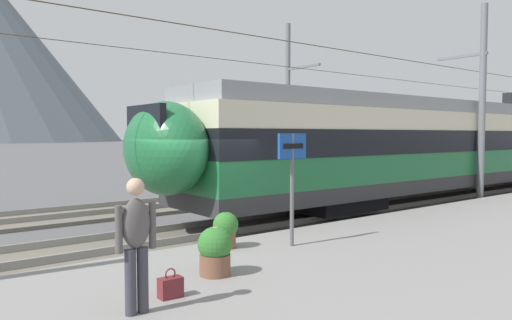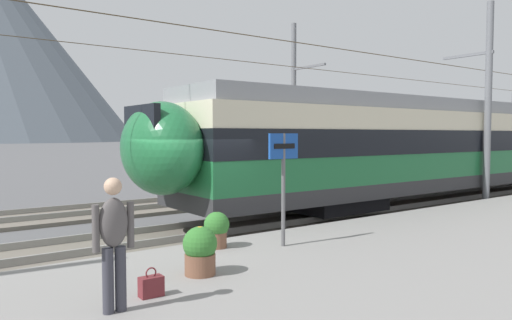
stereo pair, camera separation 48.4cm
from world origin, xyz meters
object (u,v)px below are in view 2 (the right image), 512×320
at_px(train_far_track, 471,141).
at_px(handbag_beside_passenger, 151,286).
at_px(passenger_walking, 114,237).
at_px(platform_sign, 283,164).
at_px(catenary_mast_far_side, 296,103).
at_px(catenary_mast_mid, 485,101).
at_px(potted_plant_platform_edge, 217,228).
at_px(potted_plant_by_shelter, 200,249).
at_px(train_near_platform, 468,144).

distance_m(train_far_track, handbag_beside_passenger, 26.63).
bearing_deg(passenger_walking, platform_sign, 20.96).
xyz_separation_m(catenary_mast_far_side, platform_sign, (-9.13, -10.22, -2.08)).
xyz_separation_m(train_far_track, handbag_beside_passenger, (-24.77, -9.62, -1.70)).
bearing_deg(catenary_mast_mid, platform_sign, -170.54).
height_order(catenary_mast_far_side, platform_sign, catenary_mast_far_side).
bearing_deg(train_far_track, passenger_walking, -158.70).
relative_size(potted_plant_platform_edge, potted_plant_by_shelter, 0.92).
bearing_deg(train_near_platform, catenary_mast_mid, -136.76).
distance_m(catenary_mast_far_side, potted_plant_by_shelter, 16.19).
distance_m(train_near_platform, passenger_walking, 17.10).
distance_m(platform_sign, potted_plant_platform_edge, 1.82).
bearing_deg(passenger_walking, potted_plant_by_shelter, 25.07).
xyz_separation_m(platform_sign, potted_plant_by_shelter, (-2.31, -0.74, -1.23)).
height_order(train_far_track, potted_plant_platform_edge, train_far_track).
relative_size(handbag_beside_passenger, potted_plant_by_shelter, 0.53).
xyz_separation_m(train_near_platform, platform_sign, (-12.41, -3.32, -0.20)).
height_order(catenary_mast_far_side, potted_plant_platform_edge, catenary_mast_far_side).
relative_size(catenary_mast_far_side, passenger_walking, 25.86).
relative_size(train_far_track, handbag_beside_passenger, 71.60).
xyz_separation_m(train_far_track, catenary_mast_mid, (-10.62, -6.58, 1.59)).
distance_m(platform_sign, handbag_beside_passenger, 3.89).
bearing_deg(passenger_walking, handbag_beside_passenger, 24.03).
xyz_separation_m(train_near_platform, train_far_track, (9.00, 5.05, 0.00)).
bearing_deg(potted_plant_platform_edge, train_near_platform, 11.11).
distance_m(train_near_platform, train_far_track, 10.32).
distance_m(train_near_platform, potted_plant_platform_edge, 13.89).
distance_m(passenger_walking, potted_plant_by_shelter, 1.91).
height_order(handbag_beside_passenger, potted_plant_by_shelter, potted_plant_by_shelter).
bearing_deg(catenary_mast_far_side, platform_sign, -131.78).
height_order(train_near_platform, handbag_beside_passenger, train_near_platform).
bearing_deg(platform_sign, potted_plant_by_shelter, -162.13).
xyz_separation_m(catenary_mast_mid, passenger_walking, (-14.76, -3.32, -2.48)).
bearing_deg(potted_plant_by_shelter, platform_sign, 17.87).
xyz_separation_m(catenary_mast_mid, catenary_mast_far_side, (-1.66, 8.42, 0.30)).
height_order(train_far_track, handbag_beside_passenger, train_far_track).
height_order(platform_sign, potted_plant_platform_edge, platform_sign).
height_order(passenger_walking, potted_plant_by_shelter, passenger_walking).
xyz_separation_m(catenary_mast_far_side, passenger_walking, (-13.10, -11.74, -2.78)).
distance_m(train_far_track, catenary_mast_far_side, 12.56).
distance_m(platform_sign, potted_plant_by_shelter, 2.72).
distance_m(catenary_mast_mid, catenary_mast_far_side, 8.59).
relative_size(passenger_walking, potted_plant_by_shelter, 2.20).
bearing_deg(catenary_mast_mid, train_far_track, 31.77).
distance_m(catenary_mast_far_side, handbag_beside_passenger, 17.33).
relative_size(catenary_mast_far_side, platform_sign, 19.49).
height_order(train_far_track, passenger_walking, train_far_track).
xyz_separation_m(handbag_beside_passenger, potted_plant_by_shelter, (1.05, 0.50, 0.27)).
xyz_separation_m(platform_sign, handbag_beside_passenger, (-3.36, -1.25, -1.50)).
relative_size(catenary_mast_mid, passenger_walking, 25.86).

